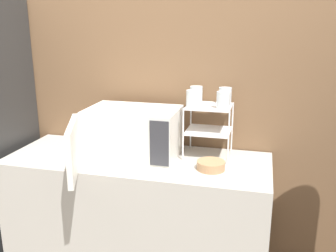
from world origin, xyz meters
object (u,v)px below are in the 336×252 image
Objects in this scene: dish_rack at (209,120)px; glass_front_left at (193,99)px; microwave at (130,133)px; glass_front_right at (223,100)px; bowl at (211,165)px; glass_back_right at (225,96)px; glass_back_left at (196,94)px.

dish_rack is 3.18× the size of glass_front_left.
glass_front_right is (0.57, 0.06, 0.23)m from microwave.
dish_rack is 0.32m from bowl.
glass_back_right is at bearing 38.20° from glass_front_left.
glass_front_right reaches higher than microwave.
dish_rack is 3.18× the size of glass_back_left.
glass_back_left reaches higher than microwave.
glass_front_left is 0.15m from glass_back_left.
glass_back_left is (-0.10, 0.07, 0.14)m from dish_rack.
glass_front_left is 1.00× the size of glass_front_right.
bowl is (0.05, -0.23, -0.22)m from dish_rack.
glass_front_left is at bearing -87.98° from glass_back_left.
glass_back_right and glass_front_right have the same top height.
dish_rack is 0.19m from glass_front_left.
glass_back_left is at bearing 142.49° from glass_front_right.
glass_back_left is at bearing 142.80° from dish_rack.
glass_back_left is (0.38, 0.20, 0.23)m from microwave.
dish_rack is (0.48, 0.13, 0.09)m from microwave.
dish_rack is at bearing -141.44° from glass_back_right.
microwave is 2.39× the size of dish_rack.
microwave is at bearing -164.80° from dish_rack.
microwave is 7.59× the size of glass_front_right.
bowl is (0.53, -0.10, -0.13)m from microwave.
microwave is 0.50m from dish_rack.
glass_back_left is at bearing 116.20° from bowl.
glass_front_right is (0.19, -0.00, 0.00)m from glass_front_left.
glass_back_right is (0.09, 0.07, 0.14)m from dish_rack.
microwave is 0.45m from glass_front_left.
glass_front_left is 0.19m from glass_front_right.
glass_back_left is (-0.19, 0.15, 0.00)m from glass_front_right.
dish_rack is 0.19m from glass_front_right.
microwave is at bearing -171.36° from glass_front_left.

